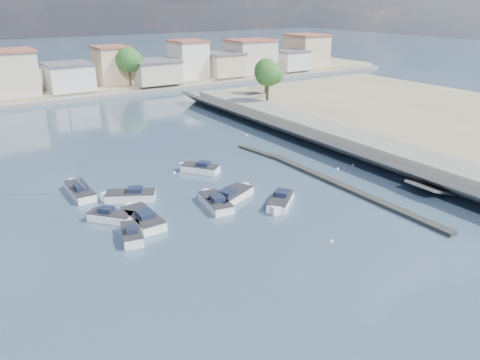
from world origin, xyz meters
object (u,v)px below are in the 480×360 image
(motorboat_c, at_px, (128,196))
(motorboat_g, at_px, (113,217))
(motorboat_b, at_px, (132,233))
(motorboat_e, at_px, (142,218))
(motorboat_f, at_px, (198,169))
(motorboat_d, at_px, (280,202))
(motorboat_h, at_px, (232,196))
(sailboat, at_px, (79,190))
(motorboat_a, at_px, (215,202))

(motorboat_c, height_order, motorboat_g, same)
(motorboat_b, height_order, motorboat_c, same)
(motorboat_e, height_order, motorboat_f, same)
(motorboat_d, xyz_separation_m, motorboat_h, (-2.99, 3.87, 0.00))
(motorboat_c, bearing_deg, sailboat, 131.71)
(motorboat_c, bearing_deg, motorboat_a, -42.35)
(motorboat_a, xyz_separation_m, motorboat_b, (-9.04, -1.84, -0.00))
(motorboat_c, bearing_deg, motorboat_f, 18.91)
(motorboat_c, xyz_separation_m, motorboat_g, (-2.81, -3.89, 0.00))
(motorboat_g, xyz_separation_m, sailboat, (-0.84, 7.98, 0.04))
(motorboat_a, bearing_deg, motorboat_f, 70.92)
(motorboat_f, height_order, motorboat_h, same)
(motorboat_a, xyz_separation_m, motorboat_d, (5.23, -3.49, -0.00))
(motorboat_c, distance_m, motorboat_g, 4.80)
(motorboat_f, bearing_deg, motorboat_h, -96.05)
(motorboat_e, bearing_deg, motorboat_f, 39.93)
(motorboat_e, xyz_separation_m, sailboat, (-2.93, 9.47, 0.04))
(motorboat_b, bearing_deg, motorboat_f, 42.09)
(motorboat_b, bearing_deg, sailboat, 95.17)
(motorboat_c, relative_size, motorboat_d, 1.13)
(motorboat_e, xyz_separation_m, motorboat_g, (-2.09, 1.49, 0.00))
(motorboat_a, distance_m, sailboat, 14.21)
(motorboat_e, distance_m, motorboat_g, 2.56)
(motorboat_h, bearing_deg, motorboat_b, -168.82)
(motorboat_b, distance_m, motorboat_e, 3.00)
(motorboat_h, relative_size, sailboat, 0.65)
(motorboat_g, bearing_deg, motorboat_a, -12.20)
(motorboat_c, bearing_deg, motorboat_h, -32.29)
(motorboat_g, height_order, sailboat, sailboat)
(motorboat_b, height_order, motorboat_e, same)
(motorboat_b, height_order, motorboat_f, same)
(motorboat_d, relative_size, motorboat_h, 0.77)
(sailboat, bearing_deg, motorboat_c, -48.29)
(motorboat_b, height_order, motorboat_g, same)
(motorboat_e, xyz_separation_m, motorboat_f, (10.37, 8.68, -0.00))
(motorboat_f, height_order, motorboat_g, same)
(motorboat_f, bearing_deg, motorboat_e, -140.07)
(motorboat_e, bearing_deg, motorboat_d, -17.87)
(motorboat_g, distance_m, sailboat, 8.02)
(motorboat_e, bearing_deg, motorboat_b, -128.16)
(motorboat_a, relative_size, motorboat_e, 0.90)
(motorboat_a, height_order, motorboat_b, same)
(motorboat_c, distance_m, motorboat_f, 10.20)
(motorboat_a, bearing_deg, motorboat_h, 9.77)
(motorboat_b, bearing_deg, motorboat_g, 93.46)
(motorboat_f, bearing_deg, motorboat_d, -80.81)
(motorboat_b, xyz_separation_m, motorboat_d, (14.28, -1.64, -0.00))
(motorboat_a, height_order, motorboat_e, same)
(motorboat_e, bearing_deg, motorboat_g, 144.54)
(motorboat_a, xyz_separation_m, motorboat_g, (-9.28, 2.01, 0.00))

